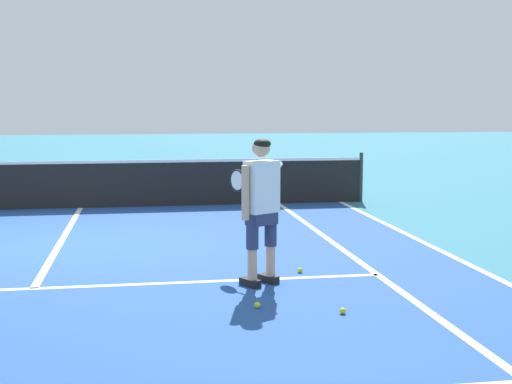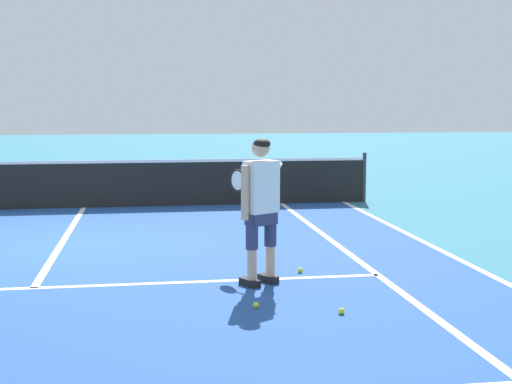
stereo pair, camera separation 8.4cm
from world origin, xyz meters
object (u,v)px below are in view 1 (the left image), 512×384
tennis_ball_by_baseline (300,270)px  tennis_ball_mid_court (343,311)px  tennis_ball_near_feet (257,305)px  tennis_player (260,201)px

tennis_ball_by_baseline → tennis_ball_mid_court: 1.78m
tennis_ball_near_feet → tennis_ball_by_baseline: bearing=61.3°
tennis_player → tennis_ball_near_feet: size_ratio=25.95×
tennis_ball_near_feet → tennis_ball_mid_court: 0.89m
tennis_player → tennis_ball_by_baseline: (0.59, 0.49, -0.96)m
tennis_player → tennis_ball_mid_court: bearing=-64.1°
tennis_ball_by_baseline → tennis_ball_mid_court: bearing=-88.8°
tennis_player → tennis_ball_near_feet: bearing=-101.6°
tennis_ball_by_baseline → tennis_ball_mid_court: (0.04, -1.77, 0.00)m
tennis_player → tennis_ball_by_baseline: tennis_player is taller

